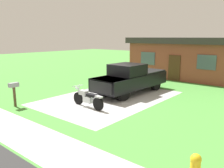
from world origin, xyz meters
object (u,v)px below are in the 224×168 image
at_px(mailbox, 14,88).
at_px(pickup_truck, 131,78).
at_px(motorcycle, 88,98).
at_px(neighbor_house, 187,57).

bearing_deg(mailbox, pickup_truck, 65.65).
bearing_deg(motorcycle, mailbox, -142.29).
xyz_separation_m(motorcycle, pickup_truck, (-0.11, 4.07, 0.48)).
distance_m(motorcycle, neighbor_house, 12.33).
xyz_separation_m(pickup_truck, neighbor_house, (0.32, 8.18, 0.84)).
bearing_deg(neighbor_house, motorcycle, -90.98).
height_order(motorcycle, neighbor_house, neighbor_house).
xyz_separation_m(motorcycle, mailbox, (-3.00, -2.32, 0.51)).
height_order(motorcycle, pickup_truck, pickup_truck).
height_order(pickup_truck, neighbor_house, neighbor_house).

